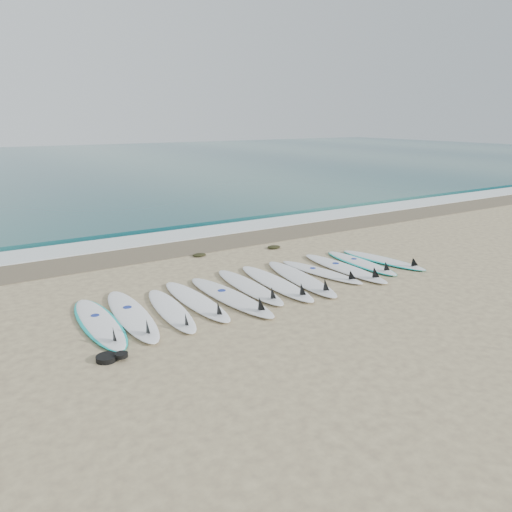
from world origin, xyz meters
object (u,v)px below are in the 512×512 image
surfboard_0 (100,323)px  surfboard_6 (277,283)px  leash_coil (110,357)px  surfboard_11 (384,260)px

surfboard_0 → surfboard_6: surfboard_6 is taller
surfboard_0 → surfboard_6: size_ratio=0.94×
surfboard_0 → surfboard_6: bearing=2.5°
leash_coil → surfboard_0: bearing=80.4°
surfboard_0 → surfboard_11: size_ratio=1.07×
surfboard_6 → surfboard_11: surfboard_6 is taller
surfboard_0 → surfboard_11: bearing=2.5°
surfboard_6 → surfboard_11: size_ratio=1.14×
leash_coil → surfboard_6: bearing=19.8°
surfboard_0 → leash_coil: surfboard_0 is taller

